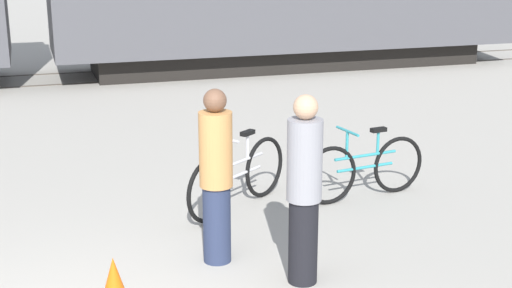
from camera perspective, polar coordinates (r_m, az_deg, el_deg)
rail_near at (r=16.37m, az=-17.29°, el=4.47°), size 35.80×0.07×0.01m
rail_far at (r=17.78m, az=-17.38°, el=5.31°), size 35.80×0.07×0.01m
bicycle_silver at (r=8.31m, az=-1.43°, el=-2.61°), size 1.48×1.10×0.93m
bicycle_teal at (r=8.75m, az=8.71°, el=-1.93°), size 1.70×0.46×0.89m
person_in_grey at (r=6.37m, az=3.87°, el=-3.68°), size 0.32×0.32×1.76m
person_in_tan at (r=6.80m, az=-3.21°, el=-2.61°), size 0.32×0.32×1.72m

